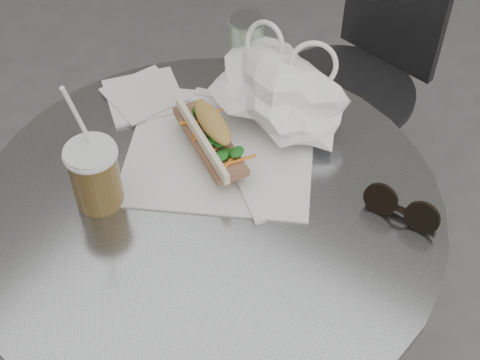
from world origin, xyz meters
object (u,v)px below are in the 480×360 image
Objects in this scene: iced_coffee at (95,175)px; drink_can at (246,48)px; banh_mi at (211,137)px; cafe_table at (213,296)px; sunglasses at (401,209)px; chair_far at (348,118)px.

drink_can is (0.00, 0.40, 0.01)m from iced_coffee.
banh_mi is 1.04× the size of iced_coffee.
drink_can reaches higher than cafe_table.
sunglasses is 0.43m from drink_can.
cafe_table reaches higher than chair_far.
iced_coffee is (-0.08, -0.19, 0.02)m from banh_mi.
banh_mi is (-0.06, 0.09, 0.32)m from cafe_table.
drink_can is at bearing 156.38° from sunglasses.
banh_mi is at bearing 103.43° from chair_far.
iced_coffee reaches higher than chair_far.
banh_mi is at bearing 124.44° from cafe_table.
banh_mi reaches higher than chair_far.
iced_coffee is 0.48m from sunglasses.
sunglasses is (0.33, 0.06, -0.02)m from banh_mi.
iced_coffee reaches higher than sunglasses.
iced_coffee is at bearing -90.42° from drink_can.
sunglasses is at bearing 31.44° from iced_coffee.
chair_far is 0.67m from drink_can.
cafe_table is 0.33m from banh_mi.
sunglasses is (0.38, -0.60, 0.45)m from chair_far.
cafe_table is 0.47m from drink_can.
sunglasses reaches higher than chair_far.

